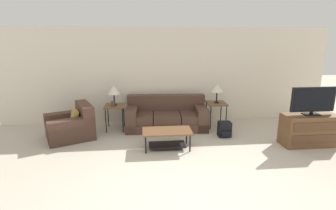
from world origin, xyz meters
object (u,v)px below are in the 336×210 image
(table_lamp_right, at_px, (217,88))
(side_table_left, at_px, (115,108))
(couch, at_px, (166,117))
(tv_console, at_px, (309,130))
(side_table_right, at_px, (216,105))
(coffee_table, at_px, (167,135))
(table_lamp_left, at_px, (114,90))
(backpack, at_px, (225,129))
(armchair, at_px, (72,126))
(television, at_px, (313,100))

(table_lamp_right, bearing_deg, side_table_left, -180.00)
(couch, bearing_deg, tv_console, -25.79)
(side_table_right, bearing_deg, side_table_left, 180.00)
(coffee_table, height_order, table_lamp_right, table_lamp_right)
(coffee_table, bearing_deg, side_table_right, 42.55)
(table_lamp_left, xyz_separation_m, backpack, (2.67, -0.77, -0.87))
(couch, height_order, armchair, couch)
(side_table_right, xyz_separation_m, table_lamp_left, (-2.67, 0.00, 0.46))
(backpack, bearing_deg, tv_console, -21.67)
(coffee_table, relative_size, television, 1.06)
(couch, distance_m, side_table_right, 1.36)
(side_table_right, bearing_deg, armchair, -172.52)
(side_table_right, distance_m, backpack, 0.87)
(tv_console, bearing_deg, table_lamp_right, 139.68)
(side_table_left, relative_size, tv_console, 0.55)
(television, bearing_deg, side_table_right, 139.69)
(coffee_table, xyz_separation_m, television, (3.15, -0.11, 0.72))
(table_lamp_left, height_order, tv_console, table_lamp_left)
(armchair, height_order, table_lamp_left, table_lamp_left)
(side_table_right, height_order, table_lamp_right, table_lamp_right)
(armchair, bearing_deg, table_lamp_right, 7.48)
(side_table_left, height_order, tv_console, tv_console)
(couch, height_order, table_lamp_left, table_lamp_left)
(side_table_left, xyz_separation_m, television, (4.37, -1.44, 0.45))
(table_lamp_left, height_order, backpack, table_lamp_left)
(side_table_right, relative_size, backpack, 1.79)
(table_lamp_left, relative_size, television, 0.52)
(coffee_table, bearing_deg, tv_console, -2.10)
(couch, distance_m, side_table_left, 1.37)
(side_table_right, relative_size, table_lamp_right, 1.28)
(television, bearing_deg, armchair, 169.78)
(side_table_left, bearing_deg, armchair, -153.94)
(table_lamp_left, distance_m, backpack, 2.91)
(side_table_left, bearing_deg, tv_console, -18.29)
(side_table_left, relative_size, backpack, 1.79)
(table_lamp_right, bearing_deg, table_lamp_left, 180.00)
(table_lamp_left, relative_size, backpack, 1.40)
(coffee_table, height_order, backpack, coffee_table)
(couch, bearing_deg, backpack, -30.65)
(coffee_table, distance_m, side_table_right, 1.98)
(armchair, bearing_deg, tv_console, -10.23)
(coffee_table, height_order, side_table_left, side_table_left)
(side_table_left, height_order, backpack, side_table_left)
(backpack, bearing_deg, television, -21.65)
(table_lamp_left, height_order, table_lamp_right, same)
(television, bearing_deg, couch, 154.22)
(coffee_table, distance_m, tv_console, 3.15)
(side_table_right, bearing_deg, backpack, -89.73)
(coffee_table, bearing_deg, table_lamp_right, 42.55)
(tv_console, bearing_deg, armchair, 169.77)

